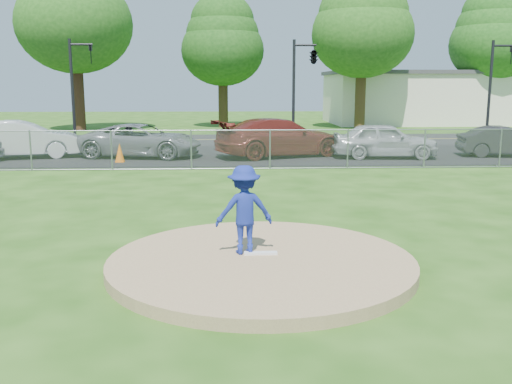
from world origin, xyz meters
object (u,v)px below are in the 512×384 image
tree_right (363,21)px  parked_car_pearl (385,140)px  parked_car_white (22,139)px  parked_car_charcoal (506,141)px  tree_far_right (494,34)px  parked_car_darkred (280,137)px  pitcher (244,210)px  tree_center (223,40)px  commercial_building (427,97)px  traffic_signal_right (495,82)px  traffic_signal_center (312,58)px  traffic_cone (120,153)px  traffic_signal_left (76,81)px  tree_left (74,9)px  parked_car_gray (141,140)px

tree_right → parked_car_pearl: size_ratio=2.56×
parked_car_white → parked_car_charcoal: bearing=-106.1°
tree_far_right → parked_car_darkred: size_ratio=1.82×
tree_right → pitcher: (-9.29, -31.69, -6.65)m
tree_center → parked_car_darkred: bearing=-81.5°
commercial_building → traffic_signal_right: (-1.76, -16.00, 1.20)m
tree_far_right → pitcher: (-20.29, -34.69, -6.06)m
parked_car_white → tree_center: bearing=-40.4°
commercial_building → traffic_signal_right: 16.14m
traffic_signal_right → parked_car_darkred: bearing=-153.9°
commercial_building → pitcher: commercial_building is taller
parked_car_pearl → tree_center: bearing=25.2°
commercial_building → traffic_signal_center: size_ratio=2.93×
traffic_signal_center → traffic_cone: 12.66m
tree_right → traffic_signal_left: size_ratio=2.08×
pitcher → parked_car_pearl: size_ratio=0.35×
parked_car_darkred → pitcher: bearing=151.9°
commercial_building → parked_car_darkred: commercial_building is taller
traffic_cone → pitcher: bearing=-70.9°
tree_left → parked_car_white: tree_left is taller
tree_right → parked_car_white: bearing=-139.1°
commercial_building → parked_car_gray: commercial_building is taller
traffic_signal_left → parked_car_gray: bearing=-54.7°
tree_left → parked_car_darkred: bearing=-49.9°
tree_right → tree_far_right: size_ratio=1.08×
commercial_building → parked_car_darkred: (-14.28, -22.12, -1.29)m
traffic_signal_center → parked_car_charcoal: size_ratio=1.37×
traffic_signal_right → parked_car_charcoal: bearing=-109.6°
tree_right → parked_car_white: 25.61m
tree_far_right → parked_car_white: 35.85m
tree_right → traffic_signal_left: 20.83m
parked_car_charcoal → parked_car_darkred: bearing=94.6°
traffic_signal_left → traffic_signal_center: bearing=-0.0°
parked_car_white → parked_car_pearl: bearing=-107.4°
pitcher → parked_car_darkred: (2.01, 15.58, -0.13)m
parked_car_darkred → commercial_building: bearing=-53.6°
tree_left → parked_car_darkred: 21.09m
traffic_signal_center → parked_car_charcoal: bearing=-39.7°
pitcher → traffic_cone: (-4.84, 13.97, -0.60)m
tree_left → pitcher: (10.71, -30.69, -7.24)m
traffic_signal_center → parked_car_darkred: bearing=-110.2°
commercial_building → pitcher: 41.08m
tree_left → tree_far_right: 31.28m
tree_right → traffic_cone: tree_right is taller
parked_car_darkred → parked_car_pearl: size_ratio=1.30×
traffic_cone → parked_car_pearl: bearing=4.4°
commercial_building → parked_car_gray: bearing=-132.9°
traffic_signal_left → parked_car_darkred: bearing=-30.3°
traffic_cone → parked_car_white: bearing=160.8°
parked_car_gray → traffic_signal_right: bearing=-62.0°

